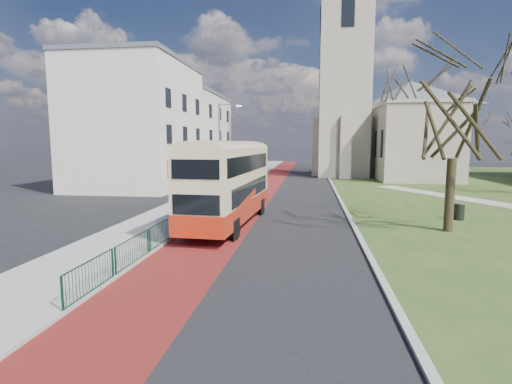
% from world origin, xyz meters
% --- Properties ---
extents(ground, '(160.00, 160.00, 0.00)m').
position_xyz_m(ground, '(0.00, 0.00, 0.00)').
color(ground, black).
rests_on(ground, ground).
extents(road_carriageway, '(9.00, 120.00, 0.01)m').
position_xyz_m(road_carriageway, '(1.50, 20.00, 0.01)').
color(road_carriageway, black).
rests_on(road_carriageway, ground).
extents(bus_lane, '(3.40, 120.00, 0.01)m').
position_xyz_m(bus_lane, '(-1.20, 20.00, 0.01)').
color(bus_lane, '#591414').
rests_on(bus_lane, ground).
extents(pavement_west, '(4.00, 120.00, 0.12)m').
position_xyz_m(pavement_west, '(-5.00, 20.00, 0.06)').
color(pavement_west, gray).
rests_on(pavement_west, ground).
extents(kerb_west, '(0.25, 120.00, 0.13)m').
position_xyz_m(kerb_west, '(-3.00, 20.00, 0.07)').
color(kerb_west, '#999993').
rests_on(kerb_west, ground).
extents(kerb_east, '(0.25, 80.00, 0.13)m').
position_xyz_m(kerb_east, '(6.10, 22.00, 0.07)').
color(kerb_east, '#999993').
rests_on(kerb_east, ground).
extents(pedestrian_railing, '(0.07, 24.00, 1.12)m').
position_xyz_m(pedestrian_railing, '(-2.95, 4.00, 0.55)').
color(pedestrian_railing, '#0B3420').
rests_on(pedestrian_railing, ground).
extents(gothic_church, '(16.38, 18.00, 40.00)m').
position_xyz_m(gothic_church, '(12.56, 38.00, 13.13)').
color(gothic_church, gray).
rests_on(gothic_church, ground).
extents(street_block_near, '(10.30, 14.30, 13.00)m').
position_xyz_m(street_block_near, '(-14.00, 22.00, 6.51)').
color(street_block_near, beige).
rests_on(street_block_near, ground).
extents(street_block_far, '(10.30, 16.30, 11.50)m').
position_xyz_m(street_block_far, '(-14.00, 38.00, 5.76)').
color(street_block_far, beige).
rests_on(street_block_far, ground).
extents(streetlamp, '(2.13, 0.18, 8.00)m').
position_xyz_m(streetlamp, '(-4.35, 18.00, 4.59)').
color(streetlamp, gray).
rests_on(streetlamp, pavement_west).
extents(bus, '(3.21, 11.02, 4.55)m').
position_xyz_m(bus, '(-0.85, 4.31, 2.60)').
color(bus, '#AE2410').
rests_on(bus, ground).
extents(winter_tree_near, '(8.16, 8.16, 9.81)m').
position_xyz_m(winter_tree_near, '(10.87, 4.13, 6.84)').
color(winter_tree_near, '#312918').
rests_on(winter_tree_near, grass_green).
extents(litter_bin, '(0.80, 0.80, 1.04)m').
position_xyz_m(litter_bin, '(12.56, 7.43, 0.56)').
color(litter_bin, black).
rests_on(litter_bin, grass_green).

